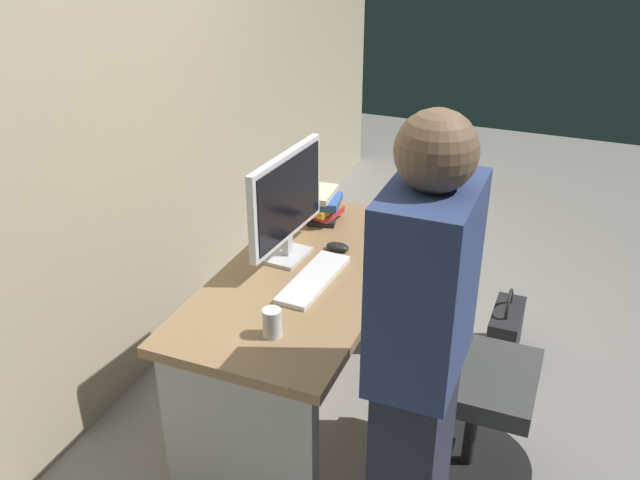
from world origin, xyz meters
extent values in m
plane|color=gray|center=(0.00, 0.00, 0.00)|extent=(9.00, 9.00, 0.00)
cube|color=tan|center=(0.00, 0.92, 1.50)|extent=(6.40, 0.10, 3.00)
cube|color=#93704C|center=(0.00, 0.00, 0.73)|extent=(1.39, 0.66, 0.04)
cube|color=#B2B2B7|center=(-0.63, 0.00, 0.35)|extent=(0.06, 0.58, 0.71)
cube|color=#B2B2B7|center=(0.63, 0.00, 0.35)|extent=(0.06, 0.58, 0.71)
cylinder|color=black|center=(-0.04, -0.72, 0.01)|extent=(0.52, 0.52, 0.03)
cylinder|color=black|center=(-0.04, -0.72, 0.23)|extent=(0.05, 0.05, 0.39)
cube|color=#3F3F3F|center=(-0.04, -0.72, 0.46)|extent=(0.44, 0.44, 0.08)
cube|color=#3F3F3F|center=(-0.04, -0.53, 0.72)|extent=(0.40, 0.06, 0.44)
cube|color=#262838|center=(-0.57, -0.60, 0.42)|extent=(0.34, 0.20, 0.85)
cube|color=navy|center=(-0.57, -0.60, 1.14)|extent=(0.40, 0.24, 0.58)
sphere|color=brown|center=(-0.57, -0.60, 1.53)|extent=(0.22, 0.22, 0.22)
cube|color=silver|center=(0.08, 0.13, 0.76)|extent=(0.21, 0.15, 0.02)
cube|color=silver|center=(0.08, 0.13, 0.80)|extent=(0.04, 0.03, 0.08)
cube|color=silver|center=(0.08, 0.13, 1.02)|extent=(0.54, 0.07, 0.36)
cube|color=black|center=(0.08, 0.11, 1.02)|extent=(0.50, 0.04, 0.32)
cube|color=white|center=(-0.07, -0.05, 0.76)|extent=(0.44, 0.15, 0.02)
ellipsoid|color=black|center=(0.21, -0.05, 0.77)|extent=(0.06, 0.10, 0.03)
cylinder|color=silver|center=(-0.46, -0.06, 0.80)|extent=(0.07, 0.07, 0.10)
cube|color=black|center=(0.47, 0.13, 0.76)|extent=(0.20, 0.16, 0.02)
cube|color=red|center=(0.47, 0.12, 0.79)|extent=(0.18, 0.15, 0.03)
cube|color=gold|center=(0.45, 0.14, 0.82)|extent=(0.19, 0.18, 0.03)
cube|color=#3359A5|center=(0.46, 0.12, 0.85)|extent=(0.19, 0.19, 0.03)
cube|color=beige|center=(0.46, 0.14, 0.88)|extent=(0.21, 0.14, 0.03)
cube|color=black|center=(0.45, -0.17, 0.75)|extent=(0.08, 0.15, 0.01)
cube|color=#262628|center=(0.79, -0.73, 0.13)|extent=(0.34, 0.14, 0.26)
torus|color=#262628|center=(0.79, -0.73, 0.29)|extent=(0.18, 0.02, 0.18)
camera|label=1|loc=(-2.22, -0.95, 2.13)|focal=38.89mm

